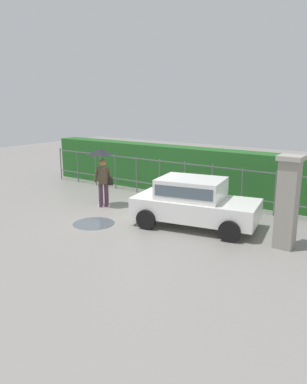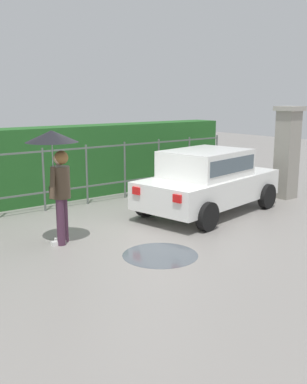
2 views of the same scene
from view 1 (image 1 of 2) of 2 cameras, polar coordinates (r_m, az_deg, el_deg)
name	(u,v)px [view 1 (image 1 of 2)]	position (r m, az deg, el deg)	size (l,w,h in m)	color
ground_plane	(132,216)	(12.61, -3.30, -3.63)	(40.00, 40.00, 0.00)	gray
car	(194,201)	(11.45, 6.09, -1.29)	(3.94, 2.39, 1.48)	white
pedestrian	(102,165)	(13.49, -7.81, 4.09)	(0.93, 0.93, 2.09)	#47283D
gate_pillar	(287,201)	(10.22, 19.51, -1.34)	(0.60, 0.60, 2.42)	gray
fence_section	(160,176)	(14.99, 0.92, 2.45)	(11.53, 0.05, 1.50)	#59605B
hedge_row	(173,169)	(15.79, 2.96, 3.48)	(12.48, 0.90, 1.90)	#235B23
puddle_near	(94,223)	(11.99, -8.96, -4.70)	(1.31, 1.31, 0.00)	#4C545B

